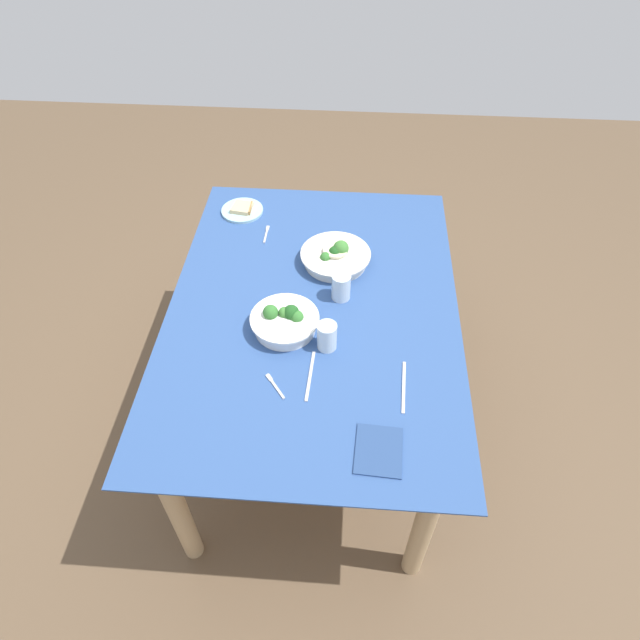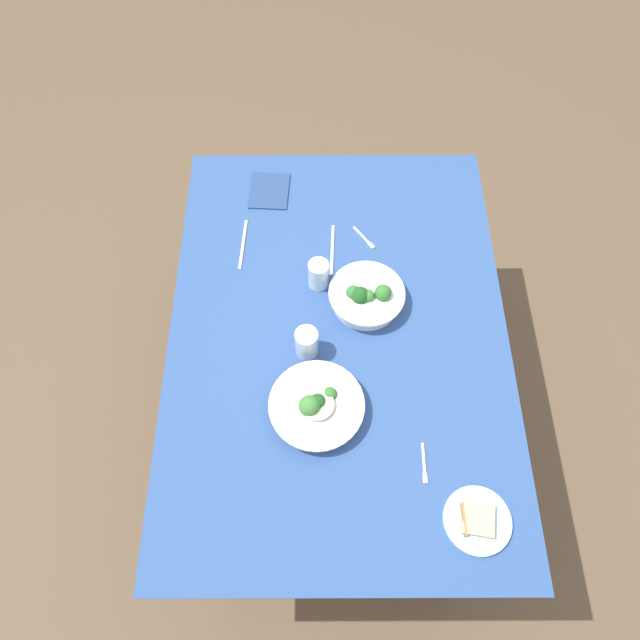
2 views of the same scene
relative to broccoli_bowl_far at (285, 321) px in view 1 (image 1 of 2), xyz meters
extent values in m
plane|color=brown|center=(0.11, -0.09, -0.74)|extent=(6.00, 6.00, 0.00)
cube|color=#2D4C84|center=(0.11, -0.09, -0.04)|extent=(1.48, 1.04, 0.01)
cube|color=tan|center=(0.11, -0.09, -0.05)|extent=(1.44, 1.01, 0.02)
cylinder|color=tan|center=(-0.52, -0.50, -0.40)|extent=(0.07, 0.07, 0.68)
cylinder|color=tan|center=(0.74, -0.50, -0.40)|extent=(0.07, 0.07, 0.68)
cylinder|color=tan|center=(-0.52, 0.32, -0.40)|extent=(0.07, 0.07, 0.68)
cylinder|color=tan|center=(0.74, 0.32, -0.40)|extent=(0.07, 0.07, 0.68)
cylinder|color=white|center=(0.00, 0.00, -0.01)|extent=(0.21, 0.21, 0.05)
cylinder|color=white|center=(0.00, 0.00, 0.02)|extent=(0.24, 0.24, 0.01)
sphere|color=#33702D|center=(0.01, 0.05, 0.03)|extent=(0.05, 0.05, 0.05)
sphere|color=#33702D|center=(0.00, -0.04, 0.02)|extent=(0.05, 0.05, 0.05)
sphere|color=#3D7A33|center=(0.01, 0.00, 0.03)|extent=(0.04, 0.04, 0.04)
sphere|color=#1E511E|center=(0.01, -0.02, 0.03)|extent=(0.06, 0.06, 0.06)
cylinder|color=silver|center=(0.36, -0.16, -0.01)|extent=(0.24, 0.24, 0.04)
cylinder|color=silver|center=(0.36, -0.16, 0.01)|extent=(0.27, 0.27, 0.01)
sphere|color=#33702D|center=(0.33, -0.12, 0.01)|extent=(0.04, 0.04, 0.04)
sphere|color=#3D7A33|center=(0.37, -0.18, 0.03)|extent=(0.06, 0.06, 0.06)
sphere|color=#1E511E|center=(0.36, -0.15, 0.02)|extent=(0.05, 0.05, 0.05)
cylinder|color=beige|center=(0.37, -0.15, 0.02)|extent=(0.09, 0.09, 0.01)
cylinder|color=#99C6D1|center=(0.67, 0.26, -0.03)|extent=(0.18, 0.18, 0.01)
cube|color=#CCB284|center=(0.67, 0.26, -0.01)|extent=(0.10, 0.09, 0.02)
cube|color=#9E703D|center=(0.67, 0.23, -0.01)|extent=(0.08, 0.01, 0.02)
cylinder|color=silver|center=(0.17, -0.19, 0.02)|extent=(0.07, 0.07, 0.10)
cylinder|color=silver|center=(-0.07, -0.15, 0.02)|extent=(0.07, 0.07, 0.10)
cube|color=#B7B7BC|center=(0.50, 0.14, -0.03)|extent=(0.08, 0.01, 0.00)
cube|color=#B7B7BC|center=(0.56, 0.14, -0.03)|extent=(0.03, 0.01, 0.00)
cube|color=#B7B7BC|center=(-0.26, -0.01, -0.03)|extent=(0.07, 0.06, 0.00)
cube|color=#B7B7BC|center=(-0.22, 0.03, -0.03)|extent=(0.03, 0.03, 0.00)
cube|color=#B7B7BC|center=(-0.20, -0.10, -0.03)|extent=(0.20, 0.02, 0.00)
cube|color=#B7B7BC|center=(-0.23, -0.40, -0.03)|extent=(0.20, 0.02, 0.00)
cube|color=navy|center=(-0.46, -0.32, -0.03)|extent=(0.17, 0.14, 0.01)
camera|label=1|loc=(-1.28, -0.21, 1.37)|focal=30.76mm
camera|label=2|loc=(0.96, -0.15, 1.58)|focal=33.31mm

